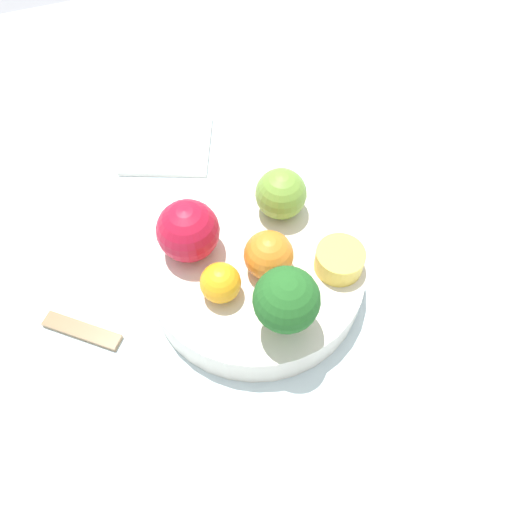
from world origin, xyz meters
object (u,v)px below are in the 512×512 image
Objects in this scene: broccoli at (290,299)px; apple_red at (281,194)px; orange_back at (220,283)px; bowl at (256,272)px; small_cup at (339,260)px; apple_green at (188,231)px; napkin at (167,145)px; orange_front at (269,255)px; spoon at (82,331)px.

broccoli is 1.47× the size of apple_red.
apple_red is 1.37× the size of orange_back.
small_cup is at bearing -114.23° from bowl.
apple_green is 1.29× the size of small_cup.
small_cup is (-0.01, -0.11, -0.01)m from orange_back.
bowl is at bearing -123.46° from apple_green.
apple_green is at bearing 12.29° from orange_back.
broccoli is 0.56× the size of napkin.
broccoli reaches higher than apple_green.
napkin is (0.19, -0.02, -0.07)m from apple_green.
bowl is 2.82× the size of broccoli.
small_cup is at bearing -59.94° from broccoli.
small_cup is 0.28m from napkin.
apple_green is 0.14m from small_cup.
orange_back is 0.11m from small_cup.
orange_front is 0.07m from small_cup.
orange_back is at bearing -101.32° from spoon.
apple_red is 0.72× the size of spoon.
apple_green is 1.29× the size of orange_front.
small_cup reaches higher than bowl.
apple_red is at bearing -30.66° from orange_front.
orange_front is 1.24× the size of orange_back.
napkin is at bearing 25.44° from apple_red.
broccoli is 0.07m from orange_front.
apple_green is 0.06m from orange_back.
apple_green reaches higher than bowl.
spoon is at bearing 101.64° from apple_red.
orange_back is (-0.07, 0.09, -0.01)m from apple_red.
apple_green is 0.83× the size of spoon.
spoon is at bearing 103.98° from apple_green.
orange_back is at bearing 117.27° from bowl.
orange_back is 0.15m from spoon.
apple_red is 1.11× the size of small_cup.
bowl is at bearing 65.77° from small_cup.
apple_green is at bearing 56.54° from bowl.
orange_back reaches higher than napkin.
small_cup is at bearing -98.63° from spoon.
napkin is (0.26, 0.11, -0.05)m from small_cup.
orange_front reaches higher than orange_back.
napkin is (0.22, 0.04, -0.02)m from bowl.
broccoli is at bearing 120.06° from small_cup.
apple_green reaches higher than napkin.
apple_green reaches higher than spoon.
bowl is at bearing 138.55° from apple_red.
apple_red is at bearing -78.36° from spoon.
napkin is at bearing 10.79° from orange_front.
orange_front is at bearing -143.89° from bowl.
bowl is at bearing -62.73° from orange_back.
orange_back is (-0.01, 0.05, -0.00)m from orange_front.
small_cup reaches higher than spoon.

